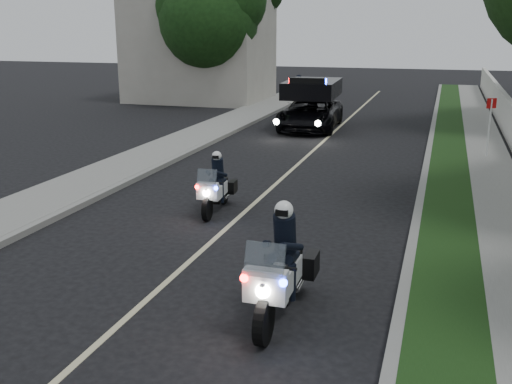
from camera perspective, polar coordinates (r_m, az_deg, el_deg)
ground at (r=10.62m, az=-9.40°, el=-9.26°), size 120.00×120.00×0.00m
curb_right at (r=19.06m, az=15.87°, el=1.75°), size 0.20×60.00×0.15m
grass_verge at (r=19.06m, az=17.97°, el=1.59°), size 1.20×60.00×0.16m
sidewalk_right at (r=19.12m, az=21.86°, el=1.27°), size 1.40×60.00×0.16m
curb_left at (r=20.90m, az=-7.18°, el=3.41°), size 0.20×60.00×0.15m
sidewalk_left at (r=21.38m, az=-9.87°, el=3.58°), size 2.00×60.00×0.16m
building_far at (r=37.48m, az=-5.39°, el=14.05°), size 8.00×6.00×7.00m
lane_marking at (r=19.59m, az=3.81°, el=2.47°), size 0.12×50.00×0.01m
police_moto_left at (r=14.82m, az=-3.82°, el=-1.85°), size 0.77×1.82×1.50m
police_moto_right at (r=9.66m, az=2.33°, el=-11.69°), size 0.79×2.19×1.86m
police_suv at (r=26.98m, az=5.21°, el=6.03°), size 2.65×5.28×2.51m
bicycle at (r=31.34m, az=4.03°, el=7.38°), size 0.64×1.75×0.91m
cyclist at (r=31.34m, az=4.03°, el=7.38°), size 0.72×0.51×1.87m
sign_post at (r=21.80m, az=21.12°, el=2.77°), size 0.46×0.46×2.21m
tree_left_near at (r=35.26m, az=-4.41°, el=8.27°), size 6.94×6.94×9.43m
tree_left_far at (r=39.78m, az=-3.06°, el=9.12°), size 8.82×8.82×11.54m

